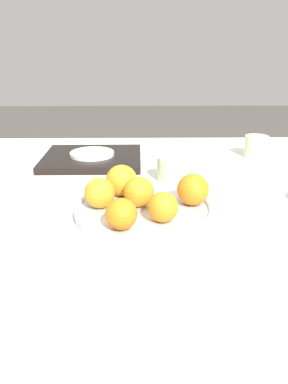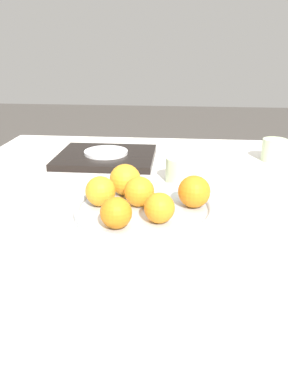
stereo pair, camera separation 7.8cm
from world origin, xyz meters
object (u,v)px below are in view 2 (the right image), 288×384
fruit_platter (144,209)px  cup_0 (274,150)px  orange_1 (194,192)px  orange_5 (125,180)px  side_plate (106,152)px  orange_2 (139,192)px  orange_3 (159,208)px  cup_1 (179,170)px  orange_0 (100,191)px  serving_tray (106,157)px  orange_4 (116,213)px

fruit_platter → cup_0: cup_0 is taller
orange_1 → orange_5: orange_5 is taller
orange_5 → cup_0: size_ratio=0.97×
side_plate → orange_2: bearing=-68.9°
orange_3 → side_plate: orange_3 is taller
fruit_platter → orange_5: orange_5 is taller
cup_0 → cup_1: bearing=-143.3°
orange_1 → orange_2: 0.12m
orange_3 → cup_1: 0.27m
orange_3 → side_plate: size_ratio=0.45×
orange_5 → cup_0: (0.41, 0.35, -0.02)m
orange_0 → orange_3: orange_0 is taller
serving_tray → side_plate: side_plate is taller
orange_0 → cup_0: bearing=42.4°
orange_5 → cup_0: bearing=40.3°
orange_4 → cup_0: 0.66m
serving_tray → cup_0: cup_0 is taller
cup_1 → orange_0: bearing=-129.7°
orange_0 → side_plate: size_ratio=0.48×
orange_0 → serving_tray: size_ratio=0.22×
orange_1 → orange_2: (-0.12, -0.01, -0.00)m
orange_4 → side_plate: (-0.11, 0.47, -0.02)m
orange_3 → cup_1: size_ratio=0.83×
orange_0 → orange_4: orange_0 is taller
side_plate → orange_5: bearing=-71.4°
orange_4 → orange_3: bearing=21.0°
fruit_platter → orange_1: size_ratio=4.33×
orange_2 → orange_4: size_ratio=1.07×
orange_2 → serving_tray: size_ratio=0.22×
orange_2 → orange_4: bearing=-107.3°
orange_5 → side_plate: 0.32m
orange_4 → cup_0: size_ratio=0.82×
orange_2 → orange_0: bearing=-175.9°
orange_2 → cup_0: bearing=47.8°
fruit_platter → orange_1: (0.11, 0.01, 0.04)m
orange_0 → fruit_platter: bearing=-1.7°
serving_tray → orange_0: bearing=-80.9°
orange_3 → side_plate: bearing=113.2°
orange_5 → serving_tray: (-0.10, 0.31, -0.04)m
orange_2 → orange_3: size_ratio=1.08×
orange_2 → side_plate: size_ratio=0.48×
orange_1 → fruit_platter: bearing=-172.2°
orange_5 → serving_tray: bearing=108.6°
orange_4 → side_plate: 0.49m
orange_4 → cup_0: (0.41, 0.52, -0.01)m
orange_5 → fruit_platter: bearing=-54.5°
orange_1 → orange_3: (-0.07, -0.08, -0.00)m
orange_0 → orange_4: size_ratio=1.07×
orange_3 → orange_5: orange_5 is taller
orange_1 → orange_3: 0.11m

